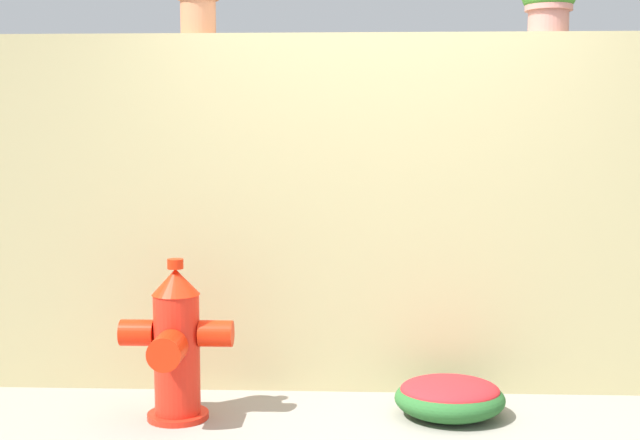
# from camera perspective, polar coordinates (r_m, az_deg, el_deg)

# --- Properties ---
(stone_wall) EXTENTS (6.70, 0.32, 2.02)m
(stone_wall) POSITION_cam_1_polar(r_m,az_deg,el_deg) (4.87, 3.72, 0.45)
(stone_wall) COLOR tan
(stone_wall) RESTS_ON ground
(fire_hydrant) EXTENTS (0.58, 0.46, 0.83)m
(fire_hydrant) POSITION_cam_1_polar(r_m,az_deg,el_deg) (4.42, -9.69, -8.38)
(fire_hydrant) COLOR red
(fire_hydrant) RESTS_ON ground
(flower_bush_left) EXTENTS (0.57, 0.52, 0.21)m
(flower_bush_left) POSITION_cam_1_polar(r_m,az_deg,el_deg) (4.53, 8.75, -11.67)
(flower_bush_left) COLOR #28612A
(flower_bush_left) RESTS_ON ground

